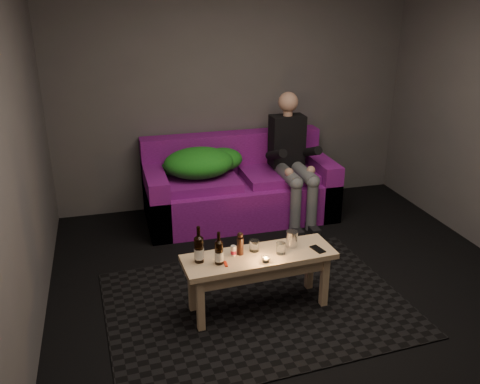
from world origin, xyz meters
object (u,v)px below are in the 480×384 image
Objects in this scene: coffee_table at (259,264)px; person at (292,156)px; sofa at (238,189)px; beer_bottle_a at (199,249)px; beer_bottle_b at (219,252)px; steel_cup at (292,239)px.

person is at bearing 61.75° from coffee_table.
sofa is at bearing 79.90° from coffee_table.
beer_bottle_a is at bearing 178.41° from coffee_table.
sofa is at bearing 66.23° from beer_bottle_a.
beer_bottle_b is 0.62m from steel_cup.
beer_bottle_a is (-1.32, -1.59, -0.11)m from person.
steel_cup is at bearing -91.00° from sofa.
beer_bottle_a reaches higher than steel_cup.
person reaches higher than sofa.
sofa reaches higher than beer_bottle_b.
steel_cup is at bearing 10.77° from beer_bottle_b.
beer_bottle_b is at bearing -170.80° from coffee_table.
sofa is at bearing 89.00° from steel_cup.
coffee_table is at bearing -167.47° from steel_cup.
beer_bottle_a is 0.15m from beer_bottle_b.
sofa is 7.94× the size of beer_bottle_b.
beer_bottle_a is 1.12× the size of beer_bottle_b.
steel_cup is at bearing 3.90° from beer_bottle_a.
sofa is 7.10× the size of beer_bottle_a.
steel_cup is at bearing -110.52° from person.
beer_bottle_b is at bearing -169.23° from steel_cup.
steel_cup is (-0.58, -1.54, -0.16)m from person.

